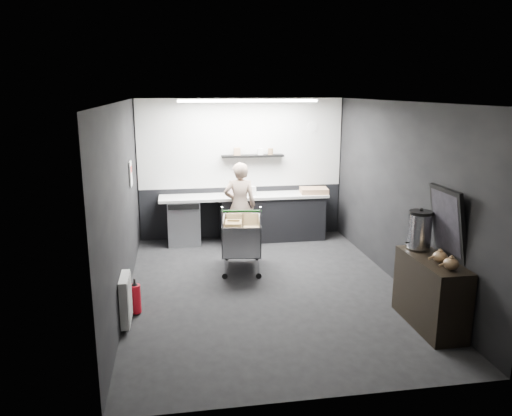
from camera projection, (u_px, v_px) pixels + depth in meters
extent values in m
plane|color=black|center=(267.00, 288.00, 7.38)|extent=(5.50, 5.50, 0.00)
plane|color=white|center=(268.00, 102.00, 6.75)|extent=(5.50, 5.50, 0.00)
plane|color=black|center=(241.00, 169.00, 9.71)|extent=(5.50, 0.00, 5.50)
plane|color=black|center=(324.00, 265.00, 4.43)|extent=(5.50, 0.00, 5.50)
plane|color=black|center=(122.00, 204.00, 6.75)|extent=(0.00, 5.50, 5.50)
plane|color=black|center=(400.00, 194.00, 7.38)|extent=(0.00, 5.50, 5.50)
cube|color=silver|center=(241.00, 143.00, 9.57)|extent=(3.95, 0.02, 1.70)
cube|color=black|center=(242.00, 212.00, 9.89)|extent=(3.95, 0.02, 1.00)
cube|color=black|center=(253.00, 156.00, 9.55)|extent=(1.20, 0.22, 0.04)
cylinder|color=silver|center=(313.00, 127.00, 9.71)|extent=(0.20, 0.03, 0.20)
cube|color=silver|center=(131.00, 174.00, 7.96)|extent=(0.02, 0.30, 0.40)
cube|color=red|center=(131.00, 169.00, 7.94)|extent=(0.02, 0.22, 0.10)
cube|color=silver|center=(126.00, 299.00, 6.13)|extent=(0.10, 0.50, 0.60)
cube|color=white|center=(248.00, 101.00, 8.53)|extent=(2.40, 0.20, 0.04)
cube|color=black|center=(272.00, 218.00, 9.69)|extent=(2.00, 0.56, 0.85)
cube|color=beige|center=(244.00, 196.00, 9.50)|extent=(3.20, 0.60, 0.05)
cube|color=#9EA0A5|center=(184.00, 222.00, 9.42)|extent=(0.60, 0.58, 0.85)
cube|color=black|center=(184.00, 207.00, 9.05)|extent=(0.56, 0.02, 0.10)
imported|color=beige|center=(240.00, 206.00, 9.06)|extent=(0.62, 0.44, 1.60)
cube|color=silver|center=(242.00, 249.00, 8.08)|extent=(0.73, 1.01, 0.02)
cube|color=silver|center=(223.00, 236.00, 7.98)|extent=(0.15, 0.93, 0.50)
cube|color=silver|center=(260.00, 234.00, 8.07)|extent=(0.15, 0.93, 0.50)
cube|color=silver|center=(246.00, 243.00, 7.58)|extent=(0.60, 0.10, 0.50)
cube|color=silver|center=(238.00, 227.00, 8.47)|extent=(0.60, 0.10, 0.50)
cylinder|color=silver|center=(229.00, 268.00, 7.66)|extent=(0.02, 0.02, 0.33)
cylinder|color=silver|center=(262.00, 266.00, 7.75)|extent=(0.02, 0.02, 0.33)
cylinder|color=silver|center=(223.00, 251.00, 8.49)|extent=(0.02, 0.02, 0.33)
cylinder|color=silver|center=(254.00, 249.00, 8.57)|extent=(0.02, 0.02, 0.33)
cylinder|color=#237F22|center=(246.00, 211.00, 7.41)|extent=(0.61, 0.12, 0.03)
cube|color=brown|center=(233.00, 234.00, 8.11)|extent=(0.31, 0.36, 0.42)
cube|color=brown|center=(252.00, 239.00, 7.93)|extent=(0.28, 0.34, 0.38)
cylinder|color=black|center=(229.00, 277.00, 7.70)|extent=(0.09, 0.04, 0.09)
cylinder|color=black|center=(223.00, 259.00, 8.52)|extent=(0.09, 0.04, 0.09)
cylinder|color=black|center=(262.00, 275.00, 7.78)|extent=(0.09, 0.04, 0.09)
cylinder|color=black|center=(254.00, 257.00, 8.60)|extent=(0.09, 0.04, 0.09)
cube|color=black|center=(430.00, 293.00, 6.12)|extent=(0.44, 1.16, 0.87)
cylinder|color=silver|center=(420.00, 231.00, 6.33)|extent=(0.29, 0.29, 0.44)
cylinder|color=black|center=(421.00, 213.00, 6.28)|extent=(0.29, 0.29, 0.04)
sphere|color=black|center=(421.00, 210.00, 6.27)|extent=(0.05, 0.05, 0.05)
ellipsoid|color=brown|center=(440.00, 257.00, 5.86)|extent=(0.17, 0.17, 0.14)
ellipsoid|color=brown|center=(451.00, 264.00, 5.63)|extent=(0.17, 0.17, 0.14)
cube|color=black|center=(448.00, 223.00, 5.99)|extent=(0.20, 0.68, 0.87)
cube|color=black|center=(446.00, 223.00, 5.99)|extent=(0.14, 0.58, 0.74)
cylinder|color=#B20B19|center=(135.00, 299.00, 6.48)|extent=(0.14, 0.14, 0.38)
cone|color=black|center=(135.00, 283.00, 6.43)|extent=(0.09, 0.09, 0.06)
cylinder|color=black|center=(134.00, 281.00, 6.43)|extent=(0.03, 0.03, 0.06)
cube|color=#9B7352|center=(314.00, 191.00, 9.65)|extent=(0.56, 0.45, 0.10)
cylinder|color=silver|center=(231.00, 191.00, 9.43)|extent=(0.18, 0.18, 0.18)
cube|color=silver|center=(250.00, 191.00, 9.44)|extent=(0.23, 0.20, 0.17)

